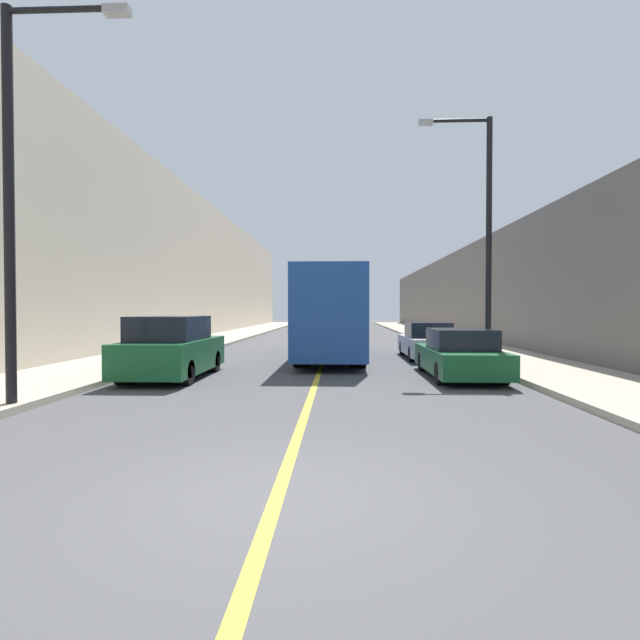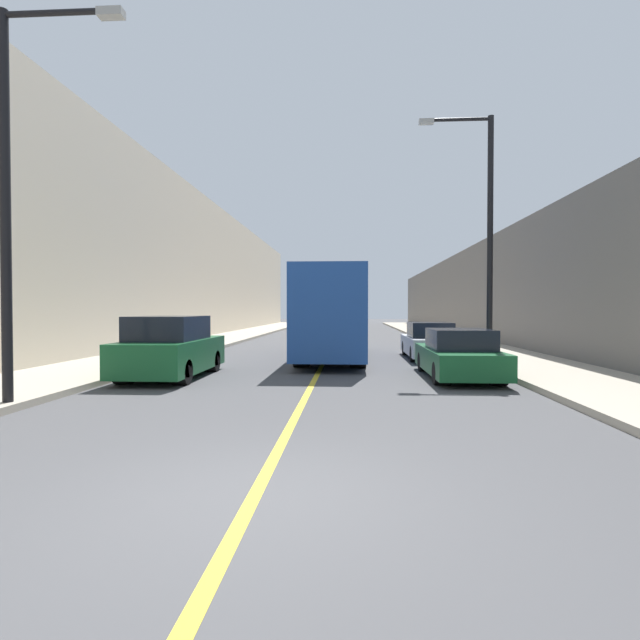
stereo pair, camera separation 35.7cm
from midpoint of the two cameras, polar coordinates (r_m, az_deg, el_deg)
The scene contains 12 objects.
ground_plane at distance 5.62m, azimuth -6.97°, elevation -19.73°, with size 200.00×200.00×0.00m, color #474749.
sidewalk_left at distance 36.16m, azimuth -10.66°, elevation -1.86°, with size 3.56×72.00×0.16m, color #A89E8C.
sidewalk_right at distance 35.82m, azimuth 12.73°, elevation -1.90°, with size 3.56×72.00×0.16m, color #A89E8C.
building_row_left at distance 37.26m, azimuth -16.39°, elevation 5.71°, with size 4.00×72.00×9.91m, color beige.
building_row_right at distance 36.65m, azimuth 18.58°, elevation 2.91°, with size 4.00×72.00×6.26m, color #66605B.
road_center_line at distance 35.25m, azimuth 0.98°, elevation -2.04°, with size 0.16×72.00×0.01m, color gold.
bus at distance 20.31m, azimuth 0.82°, elevation 0.80°, with size 2.49×10.19×3.48m.
parked_suv_left at distance 15.26m, azimuth -17.24°, elevation -3.22°, with size 1.99×4.59×1.81m.
car_right_near at distance 15.19m, azimuth 15.01°, elevation -3.93°, with size 1.89×4.69×1.44m.
car_right_mid at distance 20.87m, azimuth 11.66°, elevation -2.48°, with size 1.84×4.67×1.49m.
street_lamp_left at distance 11.79m, azimuth -31.91°, elevation 13.54°, with size 2.54×0.24×7.75m.
street_lamp_right at distance 18.41m, azimuth 17.61°, elevation 10.31°, with size 2.54×0.24×8.48m.
Camera 1 is at (0.68, -5.19, 2.01)m, focal length 28.00 mm.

